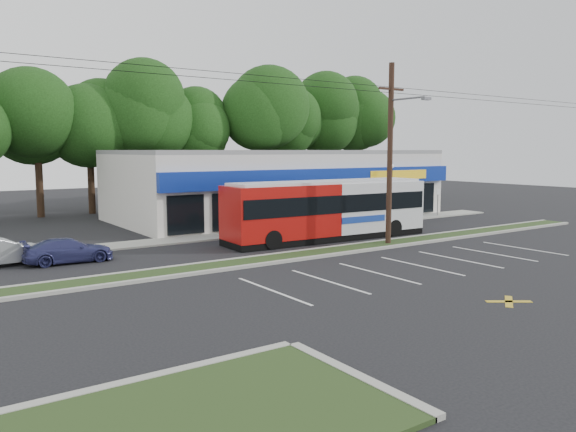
% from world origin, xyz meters
% --- Properties ---
extents(ground, '(120.00, 120.00, 0.00)m').
position_xyz_m(ground, '(0.00, 0.00, 0.00)').
color(ground, black).
rests_on(ground, ground).
extents(grass_strip, '(40.00, 1.60, 0.12)m').
position_xyz_m(grass_strip, '(0.00, 1.00, 0.06)').
color(grass_strip, '#223816').
rests_on(grass_strip, ground).
extents(curb_south, '(40.00, 0.25, 0.14)m').
position_xyz_m(curb_south, '(0.00, 0.15, 0.07)').
color(curb_south, '#9E9E93').
rests_on(curb_south, ground).
extents(curb_north, '(40.00, 0.25, 0.14)m').
position_xyz_m(curb_north, '(0.00, 1.85, 0.07)').
color(curb_north, '#9E9E93').
rests_on(curb_north, ground).
extents(grass_island, '(8.00, 5.00, 0.12)m').
position_xyz_m(grass_island, '(-15.00, -12.00, 0.06)').
color(grass_island, '#223816').
rests_on(grass_island, ground).
extents(sidewalk, '(32.00, 2.20, 0.10)m').
position_xyz_m(sidewalk, '(5.00, 9.00, 0.05)').
color(sidewalk, '#9E9E93').
rests_on(sidewalk, ground).
extents(strip_mall, '(25.00, 12.55, 5.30)m').
position_xyz_m(strip_mall, '(5.50, 15.91, 2.65)').
color(strip_mall, silver).
rests_on(strip_mall, ground).
extents(utility_pole, '(50.00, 2.77, 10.00)m').
position_xyz_m(utility_pole, '(2.83, 0.93, 5.41)').
color(utility_pole, black).
rests_on(utility_pole, ground).
extents(lamp_post, '(0.30, 0.30, 4.25)m').
position_xyz_m(lamp_post, '(11.00, 8.80, 2.67)').
color(lamp_post, black).
rests_on(lamp_post, ground).
extents(sign_post, '(0.45, 0.10, 2.23)m').
position_xyz_m(sign_post, '(16.00, 8.57, 1.56)').
color(sign_post, '#59595E').
rests_on(sign_post, ground).
extents(tree_line, '(46.76, 6.76, 11.83)m').
position_xyz_m(tree_line, '(4.00, 26.00, 8.42)').
color(tree_line, black).
rests_on(tree_line, ground).
extents(metrobus, '(13.14, 3.33, 3.50)m').
position_xyz_m(metrobus, '(1.48, 4.50, 1.86)').
color(metrobus, '#A8100C').
rests_on(metrobus, ground).
extents(car_dark, '(4.48, 2.25, 1.47)m').
position_xyz_m(car_dark, '(4.50, 5.81, 0.73)').
color(car_dark, black).
rests_on(car_dark, ground).
extents(car_blue, '(4.10, 1.81, 1.17)m').
position_xyz_m(car_blue, '(-13.00, 5.99, 0.59)').
color(car_blue, navy).
rests_on(car_blue, ground).
extents(pedestrian_a, '(0.73, 0.51, 1.89)m').
position_xyz_m(pedestrian_a, '(3.63, 6.00, 0.95)').
color(pedestrian_a, silver).
rests_on(pedestrian_a, ground).
extents(pedestrian_b, '(0.95, 0.83, 1.67)m').
position_xyz_m(pedestrian_b, '(2.66, 6.55, 0.84)').
color(pedestrian_b, beige).
rests_on(pedestrian_b, ground).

